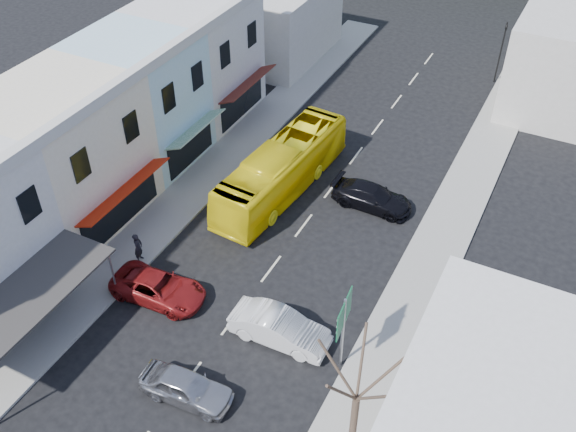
% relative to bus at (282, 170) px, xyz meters
% --- Properties ---
extents(ground, '(120.00, 120.00, 0.00)m').
position_rel_bus_xyz_m(ground, '(2.65, -10.40, -1.55)').
color(ground, black).
rests_on(ground, ground).
extents(sidewalk_left, '(3.00, 52.00, 0.15)m').
position_rel_bus_xyz_m(sidewalk_left, '(-4.85, -0.40, -1.48)').
color(sidewalk_left, gray).
rests_on(sidewalk_left, ground).
extents(sidewalk_right, '(3.00, 52.00, 0.15)m').
position_rel_bus_xyz_m(sidewalk_right, '(10.15, -0.40, -1.48)').
color(sidewalk_right, gray).
rests_on(sidewalk_right, ground).
extents(shopfront_row, '(8.25, 30.00, 8.00)m').
position_rel_bus_xyz_m(shopfront_row, '(-9.85, -5.40, 2.45)').
color(shopfront_row, beige).
rests_on(shopfront_row, ground).
extents(distant_block_left, '(8.00, 10.00, 6.00)m').
position_rel_bus_xyz_m(distant_block_left, '(-9.35, 16.60, 1.45)').
color(distant_block_left, '#B7B2A8').
rests_on(distant_block_left, ground).
extents(distant_block_right, '(8.00, 12.00, 7.00)m').
position_rel_bus_xyz_m(distant_block_right, '(13.65, 19.60, 1.95)').
color(distant_block_right, '#B7B2A8').
rests_on(distant_block_right, ground).
extents(bus, '(3.48, 11.77, 3.10)m').
position_rel_bus_xyz_m(bus, '(0.00, 0.00, 0.00)').
color(bus, yellow).
rests_on(bus, ground).
extents(car_silver, '(4.52, 2.10, 1.40)m').
position_rel_bus_xyz_m(car_silver, '(3.15, -15.13, -0.85)').
color(car_silver, '#A4A4A8').
rests_on(car_silver, ground).
extents(car_white, '(4.45, 1.93, 1.40)m').
position_rel_bus_xyz_m(car_white, '(5.27, -10.43, -0.85)').
color(car_white, silver).
rests_on(car_white, ground).
extents(car_red, '(4.70, 2.15, 1.40)m').
position_rel_bus_xyz_m(car_red, '(-1.45, -10.80, -0.85)').
color(car_red, maroon).
rests_on(car_red, ground).
extents(car_black_near, '(4.52, 1.89, 1.40)m').
position_rel_bus_xyz_m(car_black_near, '(5.48, 1.04, -0.85)').
color(car_black_near, black).
rests_on(car_black_near, ground).
extents(pedestrian_left, '(0.56, 0.69, 1.70)m').
position_rel_bus_xyz_m(pedestrian_left, '(-3.91, -9.12, -0.55)').
color(pedestrian_left, black).
rests_on(pedestrian_left, sidewalk_left).
extents(direction_sign, '(0.58, 2.02, 4.39)m').
position_rel_bus_xyz_m(direction_sign, '(8.45, -10.52, 0.65)').
color(direction_sign, '#0F5530').
rests_on(direction_sign, ground).
extents(street_tree, '(3.89, 3.89, 7.81)m').
position_rel_bus_xyz_m(street_tree, '(10.59, -14.47, 2.36)').
color(street_tree, '#3C2F25').
rests_on(street_tree, ground).
extents(traffic_signal, '(1.11, 1.28, 4.88)m').
position_rel_bus_xyz_m(traffic_signal, '(8.45, 20.03, 0.89)').
color(traffic_signal, black).
rests_on(traffic_signal, ground).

